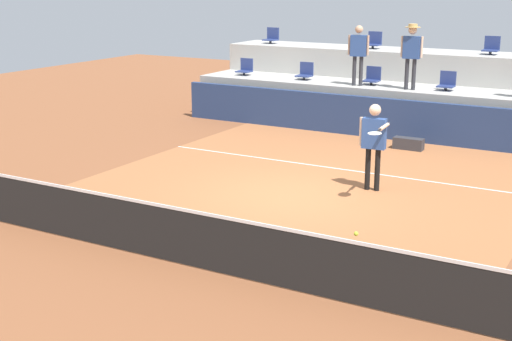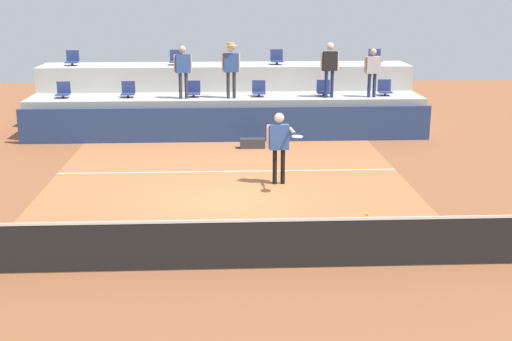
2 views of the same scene
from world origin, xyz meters
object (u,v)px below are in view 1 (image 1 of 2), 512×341
at_px(stadium_chair_lower_mid_right, 447,83).
at_px(stadium_chair_upper_left, 374,42).
at_px(stadium_chair_lower_left, 305,72).
at_px(stadium_chair_upper_right, 491,47).
at_px(stadium_chair_lower_far_left, 245,68).
at_px(tennis_player, 374,138).
at_px(spectator_in_grey, 358,49).
at_px(stadium_chair_lower_mid_left, 372,77).
at_px(tennis_ball, 356,234).
at_px(stadium_chair_upper_far_left, 272,37).
at_px(equipment_bag, 408,144).
at_px(spectator_with_hat, 412,49).

bearing_deg(stadium_chair_lower_mid_right, stadium_chair_upper_left, 147.48).
distance_m(stadium_chair_lower_left, stadium_chair_upper_right, 5.41).
bearing_deg(stadium_chair_lower_far_left, tennis_player, -42.64).
bearing_deg(spectator_in_grey, stadium_chair_lower_mid_left, 51.17).
bearing_deg(stadium_chair_lower_mid_left, stadium_chair_upper_left, 110.40).
bearing_deg(stadium_chair_lower_mid_left, tennis_ball, -70.33).
height_order(stadium_chair_upper_far_left, equipment_bag, stadium_chair_upper_far_left).
distance_m(tennis_player, equipment_bag, 4.05).
xyz_separation_m(stadium_chair_lower_left, spectator_with_hat, (3.38, -0.38, 0.89)).
xyz_separation_m(spectator_in_grey, tennis_ball, (3.97, -9.85, -1.65)).
bearing_deg(stadium_chair_lower_left, spectator_with_hat, -6.48).
relative_size(stadium_chair_lower_mid_right, equipment_bag, 0.68).
height_order(stadium_chair_lower_mid_left, spectator_in_grey, spectator_in_grey).
xyz_separation_m(stadium_chair_lower_far_left, stadium_chair_upper_far_left, (-0.03, 1.80, 0.85)).
relative_size(stadium_chair_lower_far_left, spectator_in_grey, 0.31).
height_order(stadium_chair_upper_far_left, tennis_player, stadium_chair_upper_far_left).
relative_size(stadium_chair_upper_left, tennis_player, 0.29).
relative_size(stadium_chair_lower_mid_left, equipment_bag, 0.68).
bearing_deg(stadium_chair_lower_left, tennis_player, -53.53).
distance_m(stadium_chair_lower_left, stadium_chair_upper_left, 2.48).
height_order(stadium_chair_upper_left, stadium_chair_upper_right, same).
relative_size(stadium_chair_lower_far_left, stadium_chair_lower_mid_left, 1.00).
relative_size(tennis_player, spectator_in_grey, 1.06).
relative_size(stadium_chair_lower_mid_right, stadium_chair_upper_right, 1.00).
distance_m(stadium_chair_lower_left, spectator_in_grey, 2.04).
bearing_deg(spectator_with_hat, stadium_chair_upper_far_left, 158.39).
bearing_deg(stadium_chair_lower_far_left, spectator_in_grey, -5.56).
height_order(stadium_chair_lower_mid_left, tennis_player, tennis_player).
bearing_deg(equipment_bag, tennis_player, -82.78).
relative_size(stadium_chair_lower_mid_left, stadium_chair_upper_far_left, 1.00).
bearing_deg(tennis_ball, stadium_chair_lower_mid_right, 98.37).
xyz_separation_m(stadium_chair_upper_far_left, stadium_chair_upper_left, (3.61, 0.00, 0.00)).
relative_size(spectator_in_grey, tennis_ball, 24.96).
distance_m(stadium_chair_lower_far_left, stadium_chair_upper_far_left, 1.99).
height_order(stadium_chair_lower_left, spectator_in_grey, spectator_in_grey).
bearing_deg(equipment_bag, spectator_with_hat, 109.06).
height_order(stadium_chair_upper_left, tennis_player, stadium_chair_upper_left).
bearing_deg(stadium_chair_upper_far_left, stadium_chair_lower_mid_right, -15.63).
xyz_separation_m(stadium_chair_lower_mid_right, stadium_chair_upper_far_left, (-6.43, 1.80, 0.85)).
distance_m(stadium_chair_lower_far_left, equipment_bag, 6.60).
xyz_separation_m(stadium_chair_lower_left, tennis_ball, (5.80, -10.23, -0.84)).
height_order(stadium_chair_lower_mid_right, spectator_with_hat, spectator_with_hat).
relative_size(stadium_chair_lower_mid_right, spectator_in_grey, 0.31).
distance_m(stadium_chair_upper_left, tennis_ball, 12.90).
xyz_separation_m(stadium_chair_upper_left, tennis_ball, (4.33, -12.03, -1.69)).
height_order(stadium_chair_lower_mid_right, stadium_chair_upper_left, stadium_chair_upper_left).
bearing_deg(stadium_chair_lower_far_left, stadium_chair_lower_mid_left, 0.00).
bearing_deg(tennis_player, stadium_chair_lower_far_left, 137.36).
relative_size(stadium_chair_lower_mid_right, stadium_chair_upper_far_left, 1.00).
bearing_deg(stadium_chair_upper_left, stadium_chair_upper_right, 0.00).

